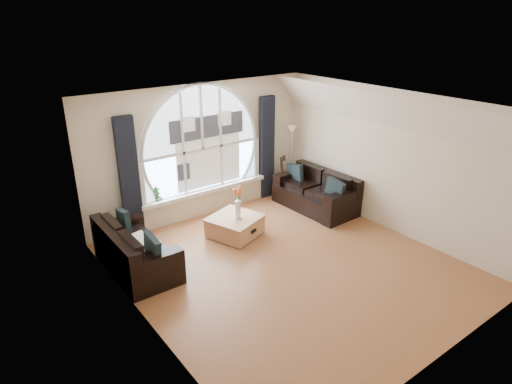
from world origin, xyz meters
name	(u,v)px	position (x,y,z in m)	size (l,w,h in m)	color
ground	(288,266)	(0.00, 0.00, 0.00)	(5.00, 5.50, 0.01)	brown
ceiling	(293,106)	(0.00, 0.00, 2.70)	(5.00, 5.50, 0.01)	silver
wall_back	(201,151)	(0.00, 2.75, 1.35)	(5.00, 0.01, 2.70)	beige
wall_front	(452,266)	(0.00, -2.75, 1.35)	(5.00, 0.01, 2.70)	beige
wall_left	(140,237)	(-2.50, 0.00, 1.35)	(0.01, 5.50, 2.70)	beige
wall_right	(391,162)	(2.50, 0.00, 1.35)	(0.01, 5.50, 2.70)	beige
attic_slope	(386,111)	(2.20, 0.00, 2.35)	(0.92, 5.50, 0.72)	silver
arched_window	(201,138)	(0.00, 2.72, 1.62)	(2.60, 0.06, 2.15)	silver
window_sill	(206,190)	(0.00, 2.65, 0.51)	(2.90, 0.22, 0.08)	white
window_frame	(202,138)	(0.00, 2.69, 1.62)	(2.76, 0.08, 2.15)	white
neighbor_house	(208,143)	(0.15, 2.71, 1.50)	(1.70, 0.02, 1.50)	silver
curtain_left	(129,178)	(-1.60, 2.63, 1.15)	(0.35, 0.12, 2.30)	black
curtain_right	(267,148)	(1.60, 2.63, 1.15)	(0.35, 0.12, 2.30)	black
sofa_left	(136,247)	(-2.05, 1.44, 0.40)	(0.87, 1.74, 0.78)	black
sofa_right	(315,191)	(2.00, 1.44, 0.40)	(0.90, 1.81, 0.80)	black
coffee_chest	(235,225)	(-0.10, 1.44, 0.21)	(0.87, 0.87, 0.42)	tan
throw_blanket	(138,245)	(-2.06, 1.33, 0.50)	(0.55, 0.55, 0.10)	silver
vase_flowers	(238,199)	(-0.07, 1.38, 0.77)	(0.24, 0.24, 0.70)	white
floor_lamp	(291,160)	(2.16, 2.43, 0.80)	(0.24, 0.24, 1.60)	#B2B2B2
guitar	(280,177)	(1.73, 2.30, 0.53)	(0.36, 0.24, 1.06)	brown
potted_plant	(156,194)	(-1.09, 2.65, 0.70)	(0.16, 0.11, 0.31)	#1E6023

